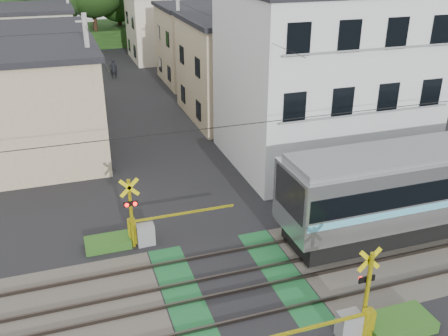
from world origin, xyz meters
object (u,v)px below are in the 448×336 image
object	(u,v)px
apartment_block	(324,77)
pedestrian	(114,69)
crossing_signal_near	(353,319)
crossing_signal_far	(143,229)

from	to	relation	value
apartment_block	pedestrian	distance (m)	23.78
apartment_block	pedestrian	world-z (taller)	apartment_block
crossing_signal_near	crossing_signal_far	size ratio (longest dim) A/B	1.00
crossing_signal_far	apartment_block	bearing A→B (deg)	27.78
apartment_block	pedestrian	bearing A→B (deg)	111.93
apartment_block	crossing_signal_far	bearing A→B (deg)	-152.22
crossing_signal_near	pedestrian	world-z (taller)	crossing_signal_near
crossing_signal_near	pedestrian	size ratio (longest dim) A/B	2.68
crossing_signal_near	crossing_signal_far	distance (m)	8.95
crossing_signal_far	pedestrian	world-z (taller)	crossing_signal_far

